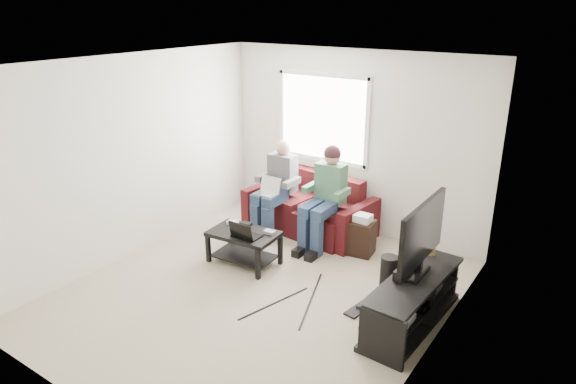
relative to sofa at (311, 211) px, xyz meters
The scene contains 26 objects.
floor 1.89m from the sofa, 77.09° to the right, with size 4.50×4.50×0.00m, color tan.
ceiling 2.95m from the sofa, 77.09° to the right, with size 4.50×4.50×0.00m, color white.
wall_back 1.16m from the sofa, 46.07° to the left, with size 4.50×4.50×0.00m, color silver.
wall_front 4.21m from the sofa, 84.15° to the right, with size 4.50×4.50×0.00m, color silver.
wall_left 2.61m from the sofa, 131.06° to the right, with size 4.50×4.50×0.00m, color silver.
wall_right 3.18m from the sofa, 36.95° to the right, with size 4.50×4.50×0.00m, color silver.
window 1.36m from the sofa, 101.40° to the left, with size 1.48×0.04×1.28m.
sofa is the anchor object (origin of this frame).
person_left 0.66m from the sofa, 142.82° to the right, with size 0.40×0.70×1.34m.
person_right 0.69m from the sofa, 35.34° to the right, with size 0.40×0.71×1.38m.
laptop_silver 0.77m from the sofa, 127.16° to the right, with size 0.32×0.22×0.24m, color silver, non-canonical shape.
coffee_table 1.36m from the sofa, 97.30° to the right, with size 0.91×0.60×0.43m.
laptop_black 1.45m from the sofa, 92.10° to the right, with size 0.34×0.24×0.24m, color black, non-canonical shape.
controller_a 1.31m from the sofa, 110.26° to the right, with size 0.14×0.09×0.04m, color silver.
controller_b 1.21m from the sofa, 103.15° to the right, with size 0.14×0.09×0.04m, color black.
controller_c 1.21m from the sofa, 83.90° to the right, with size 0.14×0.09×0.04m, color gray.
tv_stand 2.54m from the sofa, 33.58° to the right, with size 0.55×1.58×0.52m.
tv 2.57m from the sofa, 31.69° to the right, with size 0.12×1.10×0.81m.
soundbar 2.40m from the sofa, 33.17° to the right, with size 0.12×0.50×0.10m, color black.
drink_cup 2.22m from the sofa, 20.56° to the right, with size 0.08×0.08×0.12m, color #9D7243.
console_white 2.78m from the sofa, 40.46° to the right, with size 0.30×0.22×0.06m, color silver.
console_grey 2.39m from the sofa, 27.57° to the right, with size 0.34×0.26×0.08m, color gray.
console_black 2.57m from the sofa, 34.51° to the right, with size 0.38×0.30×0.07m, color black.
subwoofer 1.92m from the sofa, 30.17° to the right, with size 0.20×0.20×0.45m, color black.
keyboard_floor 2.17m from the sofa, 43.19° to the right, with size 0.14×0.43×0.02m, color black.
end_table 1.00m from the sofa, 15.12° to the right, with size 0.31×0.31×0.57m.
Camera 1 is at (3.22, -4.11, 3.17)m, focal length 32.00 mm.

